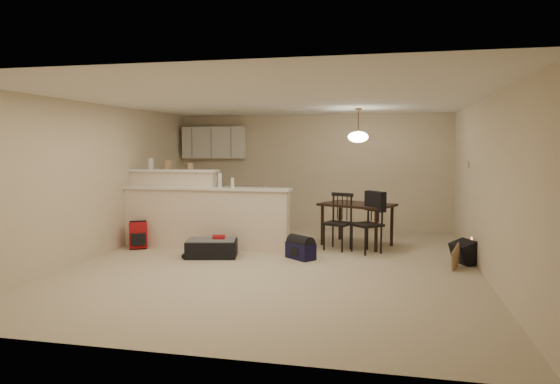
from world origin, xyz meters
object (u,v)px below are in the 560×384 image
(dining_chair_far, at_px, (367,223))
(navy_duffel, at_px, (301,251))
(dining_table, at_px, (357,209))
(black_daypack, at_px, (465,253))
(red_backpack, at_px, (138,235))
(dining_chair_near, at_px, (338,222))
(suitcase, at_px, (212,248))
(pendant_lamp, at_px, (358,136))

(dining_chair_far, bearing_deg, navy_duffel, -96.96)
(dining_table, distance_m, navy_duffel, 1.63)
(navy_duffel, distance_m, black_daypack, 2.55)
(dining_table, bearing_deg, dining_chair_far, -47.75)
(dining_table, bearing_deg, red_backpack, -140.16)
(dining_chair_near, relative_size, suitcase, 1.22)
(dining_table, xyz_separation_m, dining_chair_near, (-0.31, -0.46, -0.18))
(dining_chair_far, distance_m, red_backpack, 4.02)
(dining_chair_near, height_order, black_daypack, dining_chair_near)
(pendant_lamp, bearing_deg, red_backpack, -163.80)
(suitcase, height_order, navy_duffel, suitcase)
(pendant_lamp, bearing_deg, dining_table, -135.00)
(pendant_lamp, distance_m, navy_duffel, 2.41)
(dining_chair_far, distance_m, suitcase, 2.65)
(dining_table, height_order, dining_chair_far, dining_chair_far)
(suitcase, bearing_deg, dining_chair_near, 14.58)
(suitcase, relative_size, red_backpack, 1.75)
(dining_table, xyz_separation_m, pendant_lamp, (0.00, 0.00, 1.31))
(suitcase, bearing_deg, navy_duffel, -6.14)
(dining_chair_far, xyz_separation_m, suitcase, (-2.47, -0.87, -0.38))
(dining_chair_far, distance_m, navy_duffel, 1.30)
(red_backpack, relative_size, navy_duffel, 0.97)
(pendant_lamp, bearing_deg, dining_chair_far, -71.39)
(navy_duffel, bearing_deg, pendant_lamp, 97.07)
(dining_chair_near, distance_m, navy_duffel, 1.05)
(navy_duffel, xyz_separation_m, black_daypack, (2.55, 0.20, 0.04))
(pendant_lamp, height_order, suitcase, pendant_lamp)
(pendant_lamp, height_order, black_daypack, pendant_lamp)
(red_backpack, distance_m, black_daypack, 5.51)
(dining_chair_near, height_order, red_backpack, dining_chair_near)
(pendant_lamp, xyz_separation_m, dining_chair_far, (0.20, -0.59, -1.48))
(suitcase, bearing_deg, dining_table, 20.30)
(red_backpack, bearing_deg, black_daypack, -28.31)
(pendant_lamp, bearing_deg, navy_duffel, -122.04)
(suitcase, distance_m, red_backpack, 1.56)
(pendant_lamp, xyz_separation_m, suitcase, (-2.27, -1.47, -1.85))
(dining_table, height_order, black_daypack, dining_table)
(pendant_lamp, bearing_deg, black_daypack, -32.42)
(dining_table, xyz_separation_m, dining_chair_far, (0.20, -0.59, -0.17))
(red_backpack, bearing_deg, dining_table, -12.11)
(black_daypack, bearing_deg, navy_duffel, 68.40)
(dining_chair_far, bearing_deg, black_daypack, 29.88)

